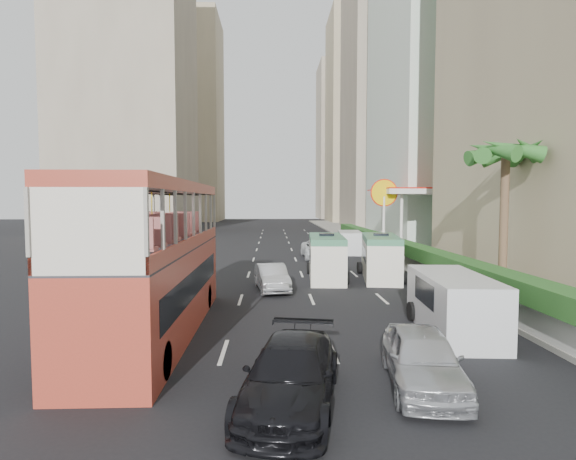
{
  "coord_description": "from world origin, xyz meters",
  "views": [
    {
      "loc": [
        -2.16,
        -14.94,
        4.4
      ],
      "look_at": [
        -1.5,
        4.0,
        3.2
      ],
      "focal_mm": 28.0,
      "sensor_mm": 36.0,
      "label": 1
    }
  ],
  "objects_px": {
    "panel_van_far": "(350,242)",
    "car_black": "(291,405)",
    "car_silver_lane_b": "(422,387)",
    "palm_tree": "(504,225)",
    "panel_van_near": "(453,304)",
    "shell_station": "(414,221)",
    "double_decker_bus": "(157,258)",
    "minibus_near": "(326,257)",
    "car_silver_lane_a": "(272,290)",
    "minibus_far": "(381,257)",
    "van_asset": "(319,258)"
  },
  "relations": [
    {
      "from": "panel_van_near",
      "to": "van_asset",
      "type": "bearing_deg",
      "value": 101.25
    },
    {
      "from": "minibus_near",
      "to": "panel_van_far",
      "type": "bearing_deg",
      "value": 78.38
    },
    {
      "from": "car_black",
      "to": "palm_tree",
      "type": "xyz_separation_m",
      "value": [
        9.57,
        9.47,
        3.38
      ]
    },
    {
      "from": "palm_tree",
      "to": "car_silver_lane_a",
      "type": "bearing_deg",
      "value": 162.72
    },
    {
      "from": "panel_van_far",
      "to": "shell_station",
      "type": "relative_size",
      "value": 0.58
    },
    {
      "from": "car_silver_lane_b",
      "to": "van_asset",
      "type": "bearing_deg",
      "value": 97.83
    },
    {
      "from": "panel_van_near",
      "to": "minibus_near",
      "type": "bearing_deg",
      "value": 109.83
    },
    {
      "from": "double_decker_bus",
      "to": "minibus_near",
      "type": "distance_m",
      "value": 12.48
    },
    {
      "from": "car_silver_lane_b",
      "to": "car_silver_lane_a",
      "type": "bearing_deg",
      "value": 114.91
    },
    {
      "from": "double_decker_bus",
      "to": "car_black",
      "type": "distance_m",
      "value": 7.36
    },
    {
      "from": "minibus_near",
      "to": "panel_van_near",
      "type": "xyz_separation_m",
      "value": [
        2.97,
        -10.66,
        -0.25
      ]
    },
    {
      "from": "car_black",
      "to": "palm_tree",
      "type": "height_order",
      "value": "palm_tree"
    },
    {
      "from": "panel_van_near",
      "to": "double_decker_bus",
      "type": "bearing_deg",
      "value": -177.79
    },
    {
      "from": "palm_tree",
      "to": "shell_station",
      "type": "bearing_deg",
      "value": 83.4
    },
    {
      "from": "double_decker_bus",
      "to": "minibus_far",
      "type": "relative_size",
      "value": 1.98
    },
    {
      "from": "shell_station",
      "to": "car_black",
      "type": "bearing_deg",
      "value": -112.46
    },
    {
      "from": "double_decker_bus",
      "to": "car_black",
      "type": "bearing_deg",
      "value": -52.31
    },
    {
      "from": "car_black",
      "to": "panel_van_far",
      "type": "bearing_deg",
      "value": 88.57
    },
    {
      "from": "car_silver_lane_b",
      "to": "minibus_near",
      "type": "xyz_separation_m",
      "value": [
        -0.48,
        14.94,
        1.23
      ]
    },
    {
      "from": "panel_van_far",
      "to": "palm_tree",
      "type": "xyz_separation_m",
      "value": [
        3.32,
        -19.15,
        2.46
      ]
    },
    {
      "from": "car_silver_lane_a",
      "to": "minibus_far",
      "type": "distance_m",
      "value": 7.1
    },
    {
      "from": "double_decker_bus",
      "to": "shell_station",
      "type": "xyz_separation_m",
      "value": [
        16.0,
        23.0,
        0.22
      ]
    },
    {
      "from": "car_black",
      "to": "van_asset",
      "type": "height_order",
      "value": "van_asset"
    },
    {
      "from": "shell_station",
      "to": "van_asset",
      "type": "bearing_deg",
      "value": -157.75
    },
    {
      "from": "van_asset",
      "to": "palm_tree",
      "type": "xyz_separation_m",
      "value": [
        6.36,
        -15.5,
        3.38
      ]
    },
    {
      "from": "minibus_near",
      "to": "car_black",
      "type": "bearing_deg",
      "value": -95.72
    },
    {
      "from": "car_silver_lane_a",
      "to": "car_black",
      "type": "bearing_deg",
      "value": -96.47
    },
    {
      "from": "car_silver_lane_b",
      "to": "van_asset",
      "type": "distance_m",
      "value": 24.13
    },
    {
      "from": "shell_station",
      "to": "minibus_far",
      "type": "bearing_deg",
      "value": -115.27
    },
    {
      "from": "minibus_far",
      "to": "shell_station",
      "type": "height_order",
      "value": "shell_station"
    },
    {
      "from": "car_black",
      "to": "panel_van_near",
      "type": "bearing_deg",
      "value": 53.07
    },
    {
      "from": "car_black",
      "to": "car_silver_lane_a",
      "type": "bearing_deg",
      "value": 102.8
    },
    {
      "from": "panel_van_near",
      "to": "car_silver_lane_a",
      "type": "bearing_deg",
      "value": 133.39
    },
    {
      "from": "panel_van_far",
      "to": "car_silver_lane_b",
      "type": "bearing_deg",
      "value": -90.72
    },
    {
      "from": "car_silver_lane_b",
      "to": "palm_tree",
      "type": "bearing_deg",
      "value": 61.36
    },
    {
      "from": "car_black",
      "to": "minibus_near",
      "type": "bearing_deg",
      "value": 91.26
    },
    {
      "from": "van_asset",
      "to": "shell_station",
      "type": "distance_m",
      "value": 9.65
    },
    {
      "from": "car_silver_lane_a",
      "to": "car_black",
      "type": "distance_m",
      "value": 12.59
    },
    {
      "from": "car_silver_lane_a",
      "to": "minibus_near",
      "type": "bearing_deg",
      "value": 37.56
    },
    {
      "from": "panel_van_far",
      "to": "car_black",
      "type": "bearing_deg",
      "value": -96.69
    },
    {
      "from": "panel_van_near",
      "to": "minibus_far",
      "type": "bearing_deg",
      "value": 93.51
    },
    {
      "from": "double_decker_bus",
      "to": "palm_tree",
      "type": "distance_m",
      "value": 14.39
    },
    {
      "from": "minibus_near",
      "to": "palm_tree",
      "type": "height_order",
      "value": "palm_tree"
    },
    {
      "from": "double_decker_bus",
      "to": "car_silver_lane_a",
      "type": "bearing_deg",
      "value": 61.82
    },
    {
      "from": "car_black",
      "to": "van_asset",
      "type": "distance_m",
      "value": 25.18
    },
    {
      "from": "minibus_near",
      "to": "minibus_far",
      "type": "xyz_separation_m",
      "value": [
        3.11,
        0.02,
        0.0
      ]
    },
    {
      "from": "car_silver_lane_a",
      "to": "minibus_far",
      "type": "relative_size",
      "value": 0.7
    },
    {
      "from": "panel_van_near",
      "to": "shell_station",
      "type": "bearing_deg",
      "value": 79.55
    },
    {
      "from": "car_silver_lane_a",
      "to": "minibus_far",
      "type": "xyz_separation_m",
      "value": [
        6.21,
        3.22,
        1.23
      ]
    },
    {
      "from": "van_asset",
      "to": "shell_station",
      "type": "xyz_separation_m",
      "value": [
        8.56,
        3.5,
        2.75
      ]
    }
  ]
}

